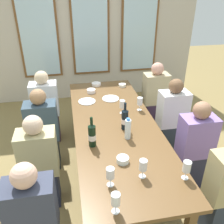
% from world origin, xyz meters
% --- Properties ---
extents(ground_plane, '(12.00, 12.00, 0.00)m').
position_xyz_m(ground_plane, '(0.00, 0.00, 0.00)').
color(ground_plane, olive).
extents(back_wall_with_windows, '(4.15, 0.10, 2.90)m').
position_xyz_m(back_wall_with_windows, '(0.00, 2.41, 1.45)').
color(back_wall_with_windows, '#C0B5A3').
rests_on(back_wall_with_windows, ground).
extents(dining_table, '(0.95, 2.61, 0.74)m').
position_xyz_m(dining_table, '(0.00, 0.00, 0.67)').
color(dining_table, brown).
rests_on(dining_table, ground).
extents(white_plate_0, '(0.23, 0.23, 0.01)m').
position_xyz_m(white_plate_0, '(0.07, 0.66, 0.74)').
color(white_plate_0, white).
rests_on(white_plate_0, dining_table).
extents(white_plate_1, '(0.23, 0.23, 0.01)m').
position_xyz_m(white_plate_1, '(-0.27, 0.63, 0.74)').
color(white_plate_1, white).
rests_on(white_plate_1, dining_table).
extents(wine_bottle_0, '(0.08, 0.08, 0.33)m').
position_xyz_m(wine_bottle_0, '(-0.30, -0.37, 0.87)').
color(wine_bottle_0, black).
rests_on(wine_bottle_0, dining_table).
extents(wine_bottle_1, '(0.08, 0.08, 0.32)m').
position_xyz_m(wine_bottle_1, '(0.08, -0.12, 0.86)').
color(wine_bottle_1, black).
rests_on(wine_bottle_1, dining_table).
extents(tasting_bowl_0, '(0.14, 0.14, 0.04)m').
position_xyz_m(tasting_bowl_0, '(-0.07, 1.18, 0.76)').
color(tasting_bowl_0, white).
rests_on(tasting_bowl_0, dining_table).
extents(tasting_bowl_1, '(0.12, 0.12, 0.05)m').
position_xyz_m(tasting_bowl_1, '(-0.17, 0.92, 0.77)').
color(tasting_bowl_1, white).
rests_on(tasting_bowl_1, dining_table).
extents(tasting_bowl_2, '(0.11, 0.11, 0.05)m').
position_xyz_m(tasting_bowl_2, '(-0.06, -0.67, 0.77)').
color(tasting_bowl_2, white).
rests_on(tasting_bowl_2, dining_table).
extents(tasting_bowl_3, '(0.11, 0.11, 0.04)m').
position_xyz_m(tasting_bowl_3, '(0.32, 1.06, 0.76)').
color(tasting_bowl_3, white).
rests_on(tasting_bowl_3, dining_table).
extents(water_bottle, '(0.06, 0.06, 0.24)m').
position_xyz_m(water_bottle, '(0.07, -0.30, 0.85)').
color(water_bottle, white).
rests_on(water_bottle, dining_table).
extents(wine_glass_0, '(0.07, 0.07, 0.17)m').
position_xyz_m(wine_glass_0, '(0.06, -0.88, 0.86)').
color(wine_glass_0, white).
rests_on(wine_glass_0, dining_table).
extents(wine_glass_1, '(0.07, 0.07, 0.17)m').
position_xyz_m(wine_glass_1, '(0.41, -0.96, 0.86)').
color(wine_glass_1, white).
rests_on(wine_glass_1, dining_table).
extents(wine_glass_2, '(0.07, 0.07, 0.17)m').
position_xyz_m(wine_glass_2, '(0.37, 0.27, 0.86)').
color(wine_glass_2, white).
rests_on(wine_glass_2, dining_table).
extents(wine_glass_3, '(0.07, 0.07, 0.17)m').
position_xyz_m(wine_glass_3, '(-0.23, -1.19, 0.86)').
color(wine_glass_3, white).
rests_on(wine_glass_3, dining_table).
extents(wine_glass_4, '(0.07, 0.07, 0.17)m').
position_xyz_m(wine_glass_4, '(-0.22, -0.92, 0.86)').
color(wine_glass_4, white).
rests_on(wine_glass_4, dining_table).
extents(wine_glass_5, '(0.07, 0.07, 0.17)m').
position_xyz_m(wine_glass_5, '(0.14, 0.23, 0.86)').
color(wine_glass_5, white).
rests_on(wine_glass_5, dining_table).
extents(seated_person_0, '(0.38, 0.24, 1.11)m').
position_xyz_m(seated_person_0, '(-0.85, 0.30, 0.53)').
color(seated_person_0, '#272D2E').
rests_on(seated_person_0, ground).
extents(seated_person_1, '(0.38, 0.24, 1.11)m').
position_xyz_m(seated_person_1, '(0.85, 0.31, 0.53)').
color(seated_person_1, '#273035').
rests_on(seated_person_1, ground).
extents(seated_person_2, '(0.38, 0.24, 1.11)m').
position_xyz_m(seated_person_2, '(-0.85, -0.32, 0.53)').
color(seated_person_2, '#21263A').
rests_on(seated_person_2, ground).
extents(seated_person_3, '(0.38, 0.24, 1.11)m').
position_xyz_m(seated_person_3, '(0.85, -0.35, 0.53)').
color(seated_person_3, '#2C2E44').
rests_on(seated_person_3, ground).
extents(seated_person_4, '(0.38, 0.24, 1.11)m').
position_xyz_m(seated_person_4, '(-0.85, 0.93, 0.53)').
color(seated_person_4, '#382335').
rests_on(seated_person_4, ground).
extents(seated_person_5, '(0.38, 0.24, 1.11)m').
position_xyz_m(seated_person_5, '(0.85, 0.99, 0.53)').
color(seated_person_5, '#33233A').
rests_on(seated_person_5, ground).
extents(seated_person_6, '(0.38, 0.24, 1.11)m').
position_xyz_m(seated_person_6, '(-0.85, -0.99, 0.53)').
color(seated_person_6, '#24222B').
rests_on(seated_person_6, ground).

